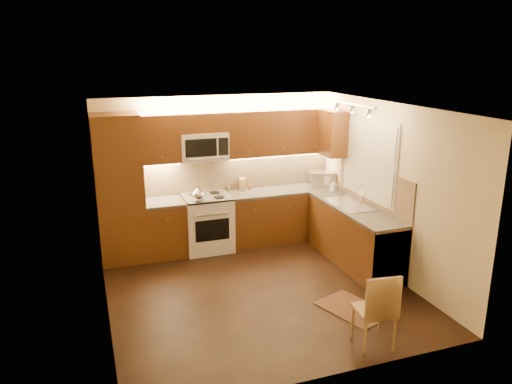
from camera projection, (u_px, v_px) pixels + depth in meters
name	position (u px, v px, depth m)	size (l,w,h in m)	color
floor	(259.00, 290.00, 6.83)	(4.00, 4.00, 0.01)	black
ceiling	(259.00, 108.00, 6.14)	(4.00, 4.00, 0.01)	beige
wall_back	(219.00, 171.00, 8.30)	(4.00, 0.01, 2.50)	beige
wall_front	(331.00, 263.00, 4.67)	(4.00, 0.01, 2.50)	beige
wall_left	(100.00, 221.00, 5.85)	(0.01, 4.00, 2.50)	beige
wall_right	(390.00, 190.00, 7.13)	(0.01, 4.00, 2.50)	beige
pantry	(120.00, 190.00, 7.53)	(0.70, 0.60, 2.30)	#4F2811
base_cab_back_left	(165.00, 229.00, 7.93)	(0.62, 0.60, 0.86)	#4F2811
counter_back_left	(164.00, 202.00, 7.81)	(0.62, 0.60, 0.04)	#32302E
base_cab_back_right	(282.00, 216.00, 8.59)	(1.92, 0.60, 0.86)	#4F2811
counter_back_right	(283.00, 191.00, 8.46)	(1.92, 0.60, 0.04)	#32302E
base_cab_right	(354.00, 236.00, 7.62)	(0.60, 2.00, 0.86)	#4F2811
counter_right	(356.00, 209.00, 7.49)	(0.60, 2.00, 0.04)	#32302E
dishwasher	(379.00, 253.00, 6.98)	(0.58, 0.60, 0.84)	silver
backsplash_back	(239.00, 172.00, 8.42)	(3.30, 0.02, 0.60)	tan
backsplash_right	(373.00, 187.00, 7.50)	(0.02, 2.00, 0.60)	tan
upper_cab_back_left	(159.00, 139.00, 7.65)	(0.62, 0.35, 0.75)	#4F2811
upper_cab_back_right	(281.00, 132.00, 8.30)	(1.92, 0.35, 0.75)	#4F2811
upper_cab_bridge	(202.00, 122.00, 7.81)	(0.76, 0.35, 0.31)	#4F2811
upper_cab_right_corner	(334.00, 133.00, 8.17)	(0.35, 0.50, 0.75)	#4F2811
stove	(207.00, 223.00, 8.13)	(0.76, 0.65, 0.92)	silver
microwave	(203.00, 146.00, 7.90)	(0.76, 0.38, 0.44)	silver
window_frame	(369.00, 159.00, 7.53)	(0.03, 1.44, 1.24)	silver
window_blinds	(368.00, 159.00, 7.52)	(0.02, 1.36, 1.16)	silver
sink	(351.00, 200.00, 7.60)	(0.52, 0.86, 0.15)	silver
faucet	(361.00, 194.00, 7.64)	(0.20, 0.04, 0.30)	silver
track_light_bar	(352.00, 104.00, 7.01)	(0.04, 1.20, 0.03)	silver
kettle	(198.00, 194.00, 7.71)	(0.20, 0.20, 0.24)	silver
toaster_oven	(322.00, 179.00, 8.68)	(0.42, 0.32, 0.25)	silver
knife_block	(242.00, 184.00, 8.39)	(0.09, 0.15, 0.20)	#9E7147
spice_jar_a	(229.00, 188.00, 8.38)	(0.04, 0.04, 0.09)	silver
spice_jar_b	(228.00, 188.00, 8.37)	(0.04, 0.04, 0.09)	brown
spice_jar_c	(243.00, 189.00, 8.35)	(0.05, 0.05, 0.08)	silver
spice_jar_d	(250.00, 187.00, 8.45)	(0.05, 0.05, 0.09)	brown
soap_bottle	(333.00, 185.00, 8.35)	(0.09, 0.09, 0.20)	silver
rug	(353.00, 309.00, 6.31)	(0.58, 0.86, 0.01)	black
dining_chair	(374.00, 309.00, 5.44)	(0.40, 0.40, 0.90)	#9E7147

